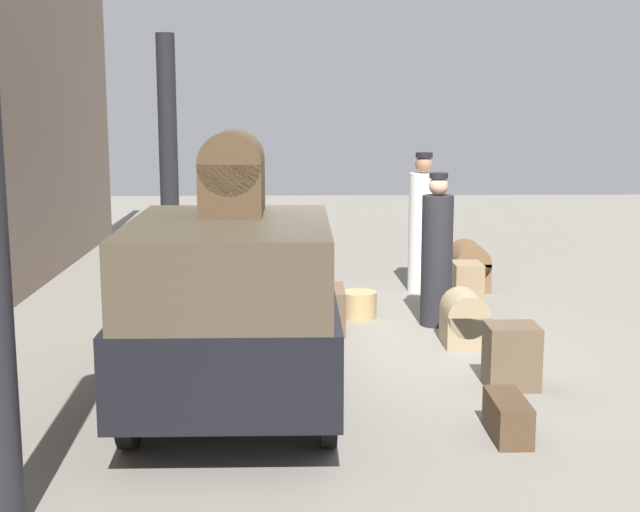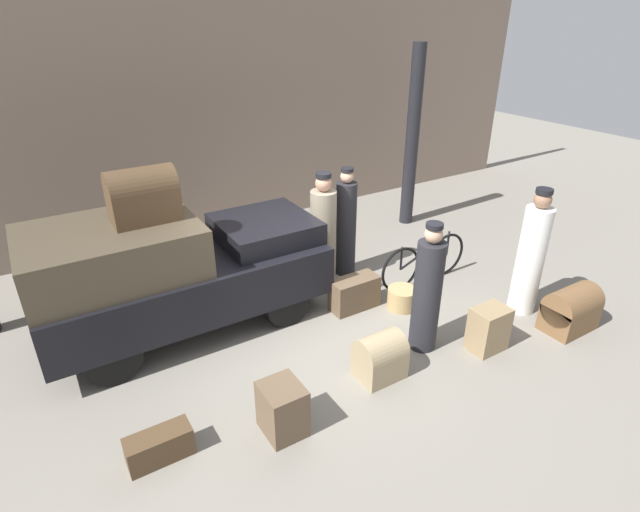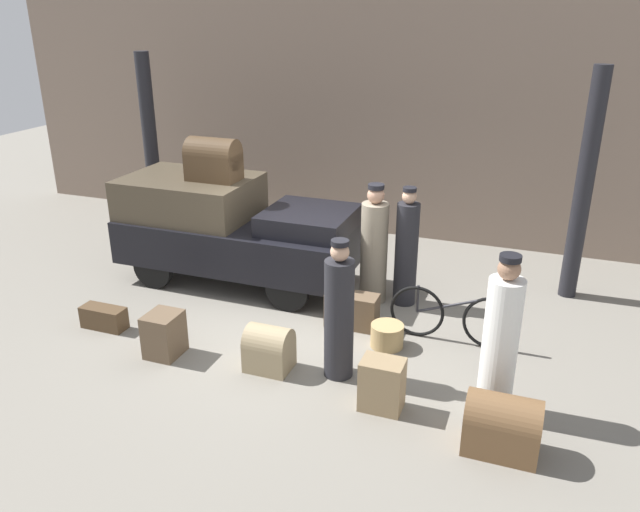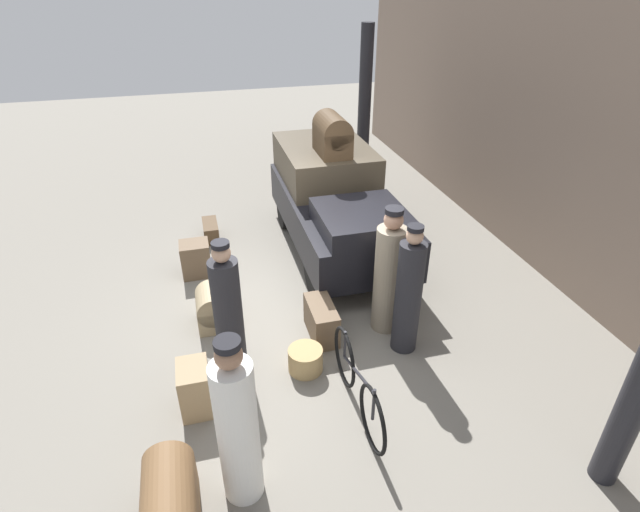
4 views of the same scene
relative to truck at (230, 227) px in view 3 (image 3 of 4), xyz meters
name	(u,v)px [view 3 (image 3 of 4)]	position (x,y,z in m)	size (l,w,h in m)	color
ground_plane	(302,320)	(1.63, -0.96, -0.91)	(30.00, 30.00, 0.00)	gray
station_building_facade	(382,118)	(1.63, 3.12, 1.34)	(16.00, 0.15, 4.50)	gray
canopy_pillar_left	(151,149)	(-2.28, 1.29, 0.83)	(0.26, 0.26, 3.48)	black
canopy_pillar_right	(584,187)	(5.21, 1.29, 0.83)	(0.26, 0.26, 3.48)	black
truck	(230,227)	(0.00, 0.00, 0.00)	(3.76, 1.65, 1.67)	black
bicycle	(453,317)	(3.76, -0.84, -0.53)	(1.72, 0.04, 0.79)	black
wicker_basket	(387,335)	(2.97, -1.25, -0.75)	(0.44, 0.44, 0.31)	tan
conductor_in_dark_uniform	(406,251)	(2.87, 0.12, -0.07)	(0.34, 0.34, 1.82)	#232328
porter_with_bicycle	(374,249)	(2.40, 0.05, -0.07)	(0.41, 0.41, 1.84)	gray
porter_lifting_near_truck	(500,343)	(4.44, -2.22, -0.04)	(0.38, 0.38, 1.88)	white
porter_carrying_trunk	(339,315)	(2.58, -2.12, -0.10)	(0.36, 0.36, 1.76)	#232328
suitcase_black_upright	(269,349)	(1.73, -2.29, -0.63)	(0.55, 0.45, 0.58)	#9E8966
trunk_large_brown	(104,318)	(-0.89, -2.14, -0.75)	(0.64, 0.26, 0.31)	#4C3823
trunk_wicker_pale	(164,334)	(0.32, -2.46, -0.62)	(0.41, 0.46, 0.58)	brown
suitcase_small_leather	(382,385)	(3.26, -2.61, -0.61)	(0.47, 0.35, 0.60)	#937A56
suitcase_tan_flat	(352,310)	(2.36, -0.88, -0.66)	(0.73, 0.34, 0.49)	brown
trunk_barrel_dark	(502,425)	(4.58, -2.89, -0.60)	(0.74, 0.48, 0.64)	brown
trunk_on_truck_roof	(213,159)	(-0.22, 0.00, 1.09)	(0.80, 0.49, 0.67)	#4C3823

